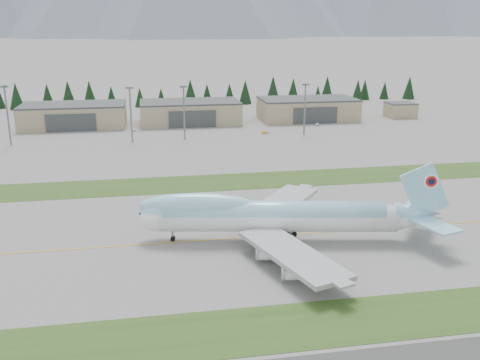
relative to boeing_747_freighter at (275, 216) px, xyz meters
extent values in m
plane|color=slate|center=(9.31, 3.02, -6.05)|extent=(7000.00, 7000.00, 0.00)
cube|color=#2D4A1A|center=(9.31, -34.98, -6.05)|extent=(400.00, 14.00, 0.08)
cube|color=#2D4A1A|center=(9.31, 48.02, -6.05)|extent=(400.00, 18.00, 0.08)
cube|color=gold|center=(9.31, 3.02, -6.05)|extent=(400.00, 0.40, 0.02)
cylinder|color=white|center=(0.68, -0.12, -0.59)|extent=(52.92, 15.46, 6.11)
cylinder|color=#95D8F4|center=(-0.24, 0.04, 0.54)|extent=(49.14, 14.32, 5.64)
ellipsoid|color=white|center=(-25.23, 4.60, -0.59)|extent=(10.72, 7.77, 6.11)
ellipsoid|color=#95D8F4|center=(-25.23, 4.60, 0.54)|extent=(8.98, 6.57, 5.18)
ellipsoid|color=#95D8F4|center=(-16.90, 3.08, 2.32)|extent=(26.47, 9.76, 5.64)
cube|color=#0C1433|center=(-28.47, 5.19, 0.63)|extent=(2.42, 2.77, 1.22)
cone|color=white|center=(31.22, -5.69, -0.59)|extent=(12.18, 7.92, 5.99)
cone|color=#95D8F4|center=(31.22, -5.69, 0.54)|extent=(11.16, 7.22, 5.46)
cube|color=#95D8F4|center=(32.15, -5.86, 5.80)|extent=(11.31, 2.60, 12.99)
cylinder|color=white|center=(33.33, -5.69, 8.06)|extent=(3.37, 0.79, 3.39)
cylinder|color=red|center=(33.34, -5.60, 8.06)|extent=(2.44, 0.62, 2.45)
cylinder|color=#0C1433|center=(33.36, -5.51, 8.06)|extent=(1.42, 0.44, 1.41)
cube|color=#95D8F4|center=(34.09, -0.48, -0.03)|extent=(10.59, 11.71, 0.43)
cube|color=#95D8F4|center=(32.06, -11.58, -0.03)|extent=(8.08, 11.44, 0.43)
cube|color=#9FA1A6|center=(5.32, 14.81, -2.29)|extent=(24.51, 27.68, 0.94)
cube|color=#9FA1A6|center=(-0.25, -15.73, -2.29)|extent=(17.08, 29.60, 0.94)
cylinder|color=white|center=(0.38, 11.88, -4.07)|extent=(5.23, 3.19, 2.35)
cylinder|color=white|center=(6.49, 19.66, -4.07)|extent=(5.23, 3.19, 2.35)
cylinder|color=white|center=(-3.83, -11.25, -4.07)|extent=(5.23, 3.19, 2.35)
cylinder|color=white|center=(-0.87, -20.69, -4.07)|extent=(5.23, 3.19, 2.35)
cylinder|color=slate|center=(-22.46, 4.09, -4.92)|extent=(0.48, 0.48, 2.26)
cylinder|color=slate|center=(-0.20, 2.91, -4.83)|extent=(0.61, 0.61, 2.45)
cylinder|color=slate|center=(-1.21, -2.65, -4.83)|extent=(0.61, 0.61, 2.45)
cylinder|color=slate|center=(4.43, 2.06, -4.83)|extent=(0.61, 0.61, 2.45)
cylinder|color=slate|center=(3.41, -3.49, -4.83)|extent=(0.61, 0.61, 2.45)
cylinder|color=black|center=(-22.52, 3.72, -5.53)|extent=(1.08, 0.51, 1.03)
cylinder|color=black|center=(-22.39, 4.46, -5.53)|extent=(1.08, 0.51, 1.03)
cylinder|color=black|center=(-0.20, 2.91, -5.48)|extent=(1.19, 0.67, 1.13)
cylinder|color=black|center=(-1.21, -2.65, -5.48)|extent=(1.19, 0.67, 1.13)
cylinder|color=black|center=(4.43, 2.06, -5.48)|extent=(1.19, 0.67, 1.13)
cylinder|color=black|center=(3.41, -3.49, -5.48)|extent=(1.19, 0.67, 1.13)
cube|color=gray|center=(-60.69, 153.02, -1.05)|extent=(48.00, 26.00, 10.00)
cube|color=#373A3C|center=(-60.69, 153.02, 4.35)|extent=(48.00, 26.00, 0.80)
cube|color=#373A3C|center=(-60.69, 139.72, -2.05)|extent=(22.08, 0.60, 8.00)
cube|color=gray|center=(-5.69, 153.02, -1.05)|extent=(48.00, 26.00, 10.00)
cube|color=#373A3C|center=(-5.69, 153.02, 4.35)|extent=(48.00, 26.00, 0.80)
cube|color=#373A3C|center=(-5.69, 139.72, -2.05)|extent=(22.08, 0.60, 8.00)
cube|color=gray|center=(54.31, 153.02, -1.05)|extent=(48.00, 26.00, 10.00)
cube|color=#373A3C|center=(54.31, 153.02, 4.35)|extent=(48.00, 26.00, 0.80)
cube|color=#373A3C|center=(54.31, 139.72, -2.05)|extent=(22.08, 0.60, 8.00)
cube|color=gray|center=(104.31, 151.02, -2.55)|extent=(14.00, 12.00, 7.00)
cube|color=#373A3C|center=(104.31, 151.02, 1.25)|extent=(14.00, 12.00, 0.60)
cylinder|color=slate|center=(-81.16, 114.75, 5.49)|extent=(0.70, 0.70, 23.08)
cube|color=slate|center=(-81.16, 114.75, 17.43)|extent=(3.20, 3.20, 0.80)
cylinder|color=slate|center=(-33.14, 112.92, 4.83)|extent=(0.70, 0.70, 21.75)
cube|color=slate|center=(-33.14, 112.92, 16.10)|extent=(3.20, 3.20, 0.80)
cylinder|color=slate|center=(-11.26, 115.05, 4.76)|extent=(0.70, 0.70, 21.61)
cube|color=slate|center=(-11.26, 115.05, 15.96)|extent=(3.20, 3.20, 0.80)
cylinder|color=slate|center=(41.35, 115.31, 4.69)|extent=(0.70, 0.70, 21.48)
cube|color=slate|center=(41.35, 115.31, 15.83)|extent=(3.20, 3.20, 0.80)
imported|color=white|center=(-32.81, 136.33, -6.05)|extent=(1.87, 3.61, 1.17)
imported|color=gold|center=(24.80, 120.20, -6.05)|extent=(3.42, 1.27, 1.12)
imported|color=silver|center=(53.76, 134.80, -6.05)|extent=(3.31, 4.19, 1.13)
cone|color=black|center=(-109.37, 218.97, -0.88)|extent=(5.79, 5.79, 10.34)
cone|color=black|center=(-99.30, 213.89, 1.56)|extent=(8.52, 8.52, 15.21)
cone|color=black|center=(-83.16, 218.84, 0.88)|extent=(7.76, 7.76, 13.86)
cone|color=black|center=(-70.90, 215.05, 1.83)|extent=(8.82, 8.82, 15.75)
cone|color=black|center=(-58.58, 212.00, 1.81)|extent=(8.81, 8.81, 15.73)
cone|color=black|center=(-46.59, 215.13, 0.05)|extent=(6.83, 6.83, 12.20)
cone|color=black|center=(-30.07, 211.07, -0.37)|extent=(6.36, 6.36, 11.35)
cone|color=black|center=(-17.63, 215.34, -0.81)|extent=(5.87, 5.87, 10.48)
cone|color=black|center=(-0.30, 212.00, 1.81)|extent=(8.80, 8.80, 15.72)
cone|color=black|center=(10.28, 217.37, 0.12)|extent=(6.91, 6.91, 12.33)
cone|color=black|center=(23.55, 213.39, 0.33)|extent=(7.15, 7.15, 12.77)
cone|color=black|center=(33.18, 212.90, 1.17)|extent=(8.09, 8.09, 14.45)
cone|color=black|center=(50.67, 213.70, 2.29)|extent=(9.34, 9.34, 16.68)
cone|color=black|center=(63.95, 215.27, 1.42)|extent=(8.36, 8.36, 14.93)
cone|color=black|center=(79.86, 214.53, -0.98)|extent=(5.68, 5.68, 10.14)
cone|color=black|center=(86.54, 216.63, 1.85)|extent=(8.84, 8.84, 15.79)
cone|color=black|center=(104.73, 211.04, 0.81)|extent=(7.69, 7.69, 13.73)
cone|color=black|center=(112.55, 218.52, 0.43)|extent=(7.26, 7.26, 12.96)
cone|color=black|center=(126.29, 218.76, -0.42)|extent=(6.31, 6.31, 11.27)
cone|color=black|center=(142.29, 216.61, 1.27)|extent=(8.20, 8.20, 14.65)
camera|label=1|loc=(-27.05, -108.48, 40.84)|focal=40.00mm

